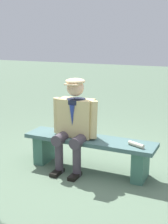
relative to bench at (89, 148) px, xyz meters
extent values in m
plane|color=#556C55|center=(0.00, 0.00, -0.31)|extent=(30.00, 30.00, 0.00)
cube|color=#40605F|center=(0.00, 0.00, 0.12)|extent=(1.79, 0.42, 0.05)
cube|color=#3B6A59|center=(-0.71, 0.00, -0.11)|extent=(0.15, 0.36, 0.40)
cube|color=#3B6A59|center=(0.71, 0.00, -0.11)|extent=(0.15, 0.36, 0.40)
cube|color=tan|center=(0.19, 0.00, 0.41)|extent=(0.47, 0.23, 0.51)
cylinder|color=#1E2338|center=(0.19, 0.00, 0.63)|extent=(0.26, 0.26, 0.06)
cone|color=navy|center=(0.19, 0.12, 0.46)|extent=(0.07, 0.07, 0.28)
sphere|color=#DBAD8C|center=(0.19, 0.02, 0.81)|extent=(0.22, 0.22, 0.22)
ellipsoid|color=#D7B98C|center=(0.19, 0.02, 0.90)|extent=(0.26, 0.26, 0.08)
cube|color=#D7B98C|center=(0.19, 0.12, 0.87)|extent=(0.18, 0.10, 0.02)
cylinder|color=#423943|center=(0.06, 0.13, 0.15)|extent=(0.15, 0.41, 0.15)
cylinder|color=#423943|center=(0.06, 0.25, -0.08)|extent=(0.11, 0.11, 0.46)
cube|color=black|center=(0.06, 0.31, -0.28)|extent=(0.10, 0.24, 0.05)
cylinder|color=tan|center=(-0.08, 0.04, 0.42)|extent=(0.11, 0.13, 0.49)
cylinder|color=#423943|center=(0.32, 0.13, 0.15)|extent=(0.15, 0.41, 0.15)
cylinder|color=#423943|center=(0.32, 0.25, -0.08)|extent=(0.11, 0.11, 0.46)
cube|color=black|center=(0.32, 0.31, -0.28)|extent=(0.10, 0.24, 0.05)
cylinder|color=tan|center=(0.46, 0.04, 0.42)|extent=(0.11, 0.11, 0.49)
cylinder|color=beige|center=(-0.66, 0.05, 0.17)|extent=(0.23, 0.14, 0.05)
camera|label=1|loc=(-1.61, 3.63, 1.48)|focal=50.28mm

